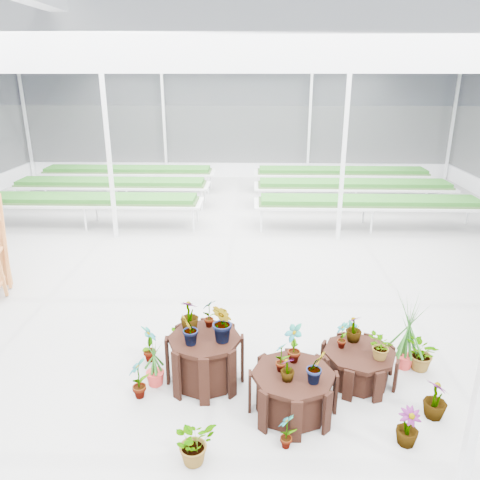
{
  "coord_description": "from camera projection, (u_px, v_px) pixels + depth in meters",
  "views": [
    {
      "loc": [
        0.73,
        -7.93,
        4.2
      ],
      "look_at": [
        0.49,
        0.2,
        1.3
      ],
      "focal_mm": 35.0,
      "sensor_mm": 36.0,
      "label": 1
    }
  ],
  "objects": [
    {
      "name": "plinth_tall",
      "position": [
        205.0,
        359.0,
        6.65
      ],
      "size": [
        1.15,
        1.15,
        0.73
      ],
      "primitive_type": "cylinder",
      "rotation": [
        0.0,
        0.0,
        0.08
      ],
      "color": "black",
      "rests_on": "ground"
    },
    {
      "name": "steel_frame",
      "position": [
        212.0,
        192.0,
        8.14
      ],
      "size": [
        18.0,
        24.0,
        4.5
      ],
      "primitive_type": null,
      "color": "silver",
      "rests_on": "ground"
    },
    {
      "name": "ground_plane",
      "position": [
        214.0,
        307.0,
        8.9
      ],
      "size": [
        24.0,
        24.0,
        0.0
      ],
      "primitive_type": "plane",
      "color": "gray",
      "rests_on": "ground"
    },
    {
      "name": "nursery_plants",
      "position": [
        283.0,
        354.0,
        6.55
      ],
      "size": [
        4.55,
        2.85,
        1.33
      ],
      "color": "#22581B",
      "rests_on": "ground"
    },
    {
      "name": "plinth_mid",
      "position": [
        292.0,
        392.0,
        6.08
      ],
      "size": [
        1.12,
        1.12,
        0.59
      ],
      "primitive_type": "cylinder",
      "rotation": [
        0.0,
        0.0,
        0.01
      ],
      "color": "black",
      "rests_on": "ground"
    },
    {
      "name": "plinth_low",
      "position": [
        358.0,
        365.0,
        6.73
      ],
      "size": [
        1.34,
        1.34,
        0.47
      ],
      "primitive_type": "cylinder",
      "rotation": [
        0.0,
        0.0,
        0.33
      ],
      "color": "black",
      "rests_on": "ground"
    },
    {
      "name": "greenhouse_shell",
      "position": [
        212.0,
        192.0,
        8.14
      ],
      "size": [
        18.0,
        24.0,
        4.5
      ],
      "primitive_type": null,
      "color": "white",
      "rests_on": "ground"
    },
    {
      "name": "nursery_benches",
      "position": [
        232.0,
        194.0,
        15.54
      ],
      "size": [
        16.0,
        7.0,
        0.84
      ],
      "primitive_type": null,
      "color": "silver",
      "rests_on": "ground"
    }
  ]
}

